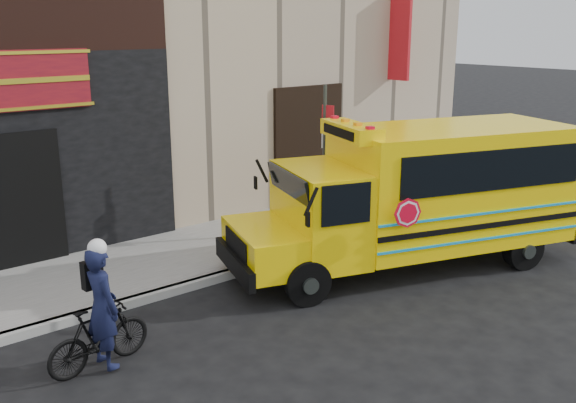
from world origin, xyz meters
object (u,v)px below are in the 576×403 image
at_px(school_bus, 422,191).
at_px(bicycle, 99,337).
at_px(sign_pole, 325,157).
at_px(cyclist, 102,310).

distance_m(school_bus, bicycle, 6.68).
relative_size(sign_pole, bicycle, 2.21).
relative_size(school_bus, bicycle, 4.68).
bearing_deg(school_bus, sign_pole, 99.51).
distance_m(sign_pole, cyclist, 6.62).
bearing_deg(cyclist, bicycle, 36.32).
relative_size(school_bus, cyclist, 4.14).
bearing_deg(bicycle, school_bus, -98.14).
height_order(sign_pole, bicycle, sign_pole).
bearing_deg(sign_pole, school_bus, -80.49).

